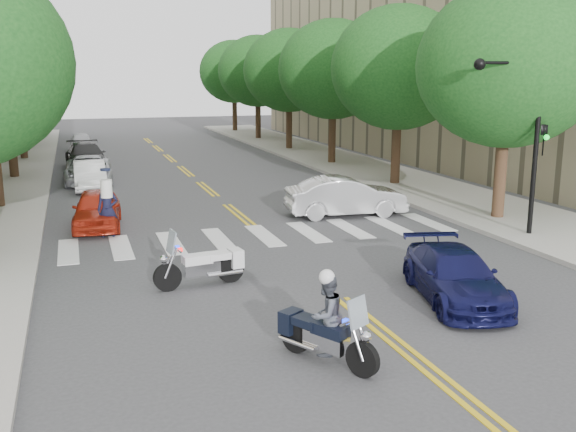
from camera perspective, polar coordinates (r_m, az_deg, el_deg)
name	(u,v)px	position (r m, az deg, el deg)	size (l,w,h in m)	color
ground	(341,299)	(15.52, 4.77, -7.33)	(140.00, 140.00, 0.00)	#38383A
sidewalk_left	(0,178)	(35.95, -24.22, 3.06)	(5.00, 60.00, 0.15)	#9E9991
sidewalk_right	(342,163)	(38.92, 4.86, 4.75)	(5.00, 60.00, 0.15)	#9E9991
tree_l_2	(5,69)	(35.52, -23.87, 11.90)	(6.40, 6.40, 8.45)	#382316
tree_l_3	(17,70)	(43.49, -22.97, 11.87)	(6.40, 6.40, 8.45)	#382316
tree_l_4	(25,71)	(51.48, -22.35, 11.86)	(6.40, 6.40, 8.45)	#382316
tree_l_5	(31,71)	(59.47, -21.89, 11.84)	(6.40, 6.40, 8.45)	#382316
tree_r_0	(508,66)	(24.30, 18.97, 12.52)	(6.40, 6.40, 8.45)	#382316
tree_r_1	(399,68)	(31.06, 9.82, 12.83)	(6.40, 6.40, 8.45)	#382316
tree_r_2	(333,70)	(38.30, 4.02, 12.86)	(6.40, 6.40, 8.45)	#382316
tree_r_3	(289,71)	(45.80, 0.10, 12.81)	(6.40, 6.40, 8.45)	#382316
tree_r_4	(258,71)	(53.44, -2.72, 12.73)	(6.40, 6.40, 8.45)	#382316
tree_r_5	(234,72)	(61.17, -4.82, 12.66)	(6.40, 6.40, 8.45)	#382316
traffic_signal_pole	(525,124)	(21.71, 20.35, 7.66)	(2.82, 0.42, 6.00)	black
motorcycle_police	(324,321)	(11.95, 3.22, -9.32)	(1.32, 2.05, 1.81)	black
motorcycle_parked	(207,265)	(16.39, -7.19, -4.35)	(2.36, 0.73, 1.52)	black
officer_standing	(108,210)	(21.84, -15.74, 0.55)	(0.67, 0.44, 1.84)	black
convertible	(346,196)	(24.35, 5.17, 1.74)	(1.58, 4.53, 1.49)	silver
sedan_blue	(455,276)	(15.70, 14.61, -5.15)	(1.69, 4.15, 1.21)	#0E0F3B
parked_car_a	(97,209)	(23.35, -16.61, 0.61)	(1.57, 3.90, 1.33)	#AB2512
parked_car_b	(90,175)	(31.33, -17.21, 3.46)	(1.40, 4.01, 1.32)	white
parked_car_c	(89,170)	(33.21, -17.31, 3.95)	(2.22, 4.81, 1.34)	#94979B
parked_car_d	(86,156)	(38.16, -17.53, 5.09)	(2.10, 5.16, 1.50)	black
parked_car_e	(81,142)	(47.62, -17.89, 6.29)	(1.54, 3.84, 1.31)	#A6A6AB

